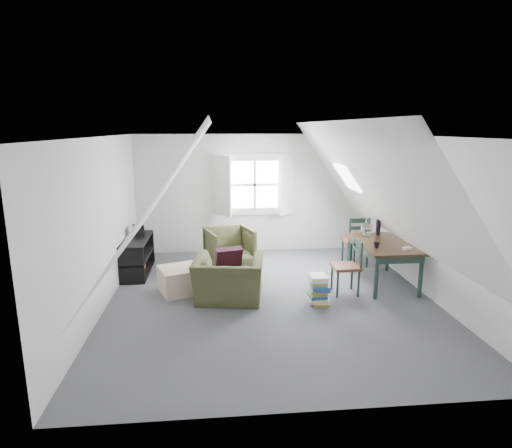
{
  "coord_description": "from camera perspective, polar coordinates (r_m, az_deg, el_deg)",
  "views": [
    {
      "loc": [
        -0.83,
        -6.24,
        2.62
      ],
      "look_at": [
        -0.18,
        0.6,
        1.08
      ],
      "focal_mm": 30.0,
      "sensor_mm": 36.0,
      "label": 1
    }
  ],
  "objects": [
    {
      "name": "media_shelf",
      "position": [
        8.15,
        -15.56,
        -4.38
      ],
      "size": [
        0.43,
        1.28,
        0.66
      ],
      "rotation": [
        0.0,
        0.0,
        0.02
      ],
      "color": "black",
      "rests_on": "floor"
    },
    {
      "name": "cup",
      "position": [
        7.19,
        15.75,
        -3.07
      ],
      "size": [
        0.12,
        0.12,
        0.09
      ],
      "primitive_type": "imported",
      "rotation": [
        0.0,
        0.0,
        0.37
      ],
      "color": "black",
      "rests_on": "dining_table"
    },
    {
      "name": "wall_front",
      "position": [
        3.84,
        7.5,
        -8.37
      ],
      "size": [
        5.0,
        0.0,
        5.0
      ],
      "primitive_type": "plane",
      "rotation": [
        -1.57,
        0.0,
        0.0
      ],
      "color": "silver",
      "rests_on": "ground"
    },
    {
      "name": "armchair_far",
      "position": [
        8.33,
        -3.52,
        -5.67
      ],
      "size": [
        1.03,
        1.04,
        0.76
      ],
      "primitive_type": "imported",
      "rotation": [
        0.0,
        0.0,
        0.31
      ],
      "color": "#3D4122",
      "rests_on": "floor"
    },
    {
      "name": "paper_box",
      "position": [
        7.22,
        19.52,
        -3.08
      ],
      "size": [
        0.14,
        0.1,
        0.04
      ],
      "primitive_type": "cube",
      "rotation": [
        0.0,
        0.0,
        0.16
      ],
      "color": "white",
      "rests_on": "dining_table"
    },
    {
      "name": "electronics_box",
      "position": [
        8.31,
        -15.4,
        -0.83
      ],
      "size": [
        0.25,
        0.3,
        0.21
      ],
      "primitive_type": "cube",
      "rotation": [
        0.0,
        0.0,
        0.28
      ],
      "color": "black",
      "rests_on": "media_shelf"
    },
    {
      "name": "dormer_window",
      "position": [
        9.03,
        -0.15,
        5.23
      ],
      "size": [
        1.71,
        0.35,
        1.3
      ],
      "color": "white",
      "rests_on": "wall_back"
    },
    {
      "name": "armchair_near",
      "position": [
        6.8,
        -3.62,
        -10.03
      ],
      "size": [
        1.17,
        1.06,
        0.68
      ],
      "primitive_type": "imported",
      "rotation": [
        0.0,
        0.0,
        3.0
      ],
      "color": "#3D4122",
      "rests_on": "floor"
    },
    {
      "name": "ottoman",
      "position": [
        7.12,
        -10.06,
        -7.34
      ],
      "size": [
        0.79,
        0.79,
        0.41
      ],
      "primitive_type": "cube",
      "rotation": [
        0.0,
        0.0,
        0.35
      ],
      "color": "#BDAA8D",
      "rests_on": "floor"
    },
    {
      "name": "wall_left",
      "position": [
        6.6,
        -19.98,
        -0.08
      ],
      "size": [
        0.0,
        5.5,
        5.5
      ],
      "primitive_type": "plane",
      "rotation": [
        1.57,
        0.0,
        1.57
      ],
      "color": "silver",
      "rests_on": "ground"
    },
    {
      "name": "demijohn",
      "position": [
        7.87,
        14.54,
        -0.66
      ],
      "size": [
        0.23,
        0.23,
        0.32
      ],
      "rotation": [
        0.0,
        0.0,
        -0.15
      ],
      "color": "silver",
      "rests_on": "dining_table"
    },
    {
      "name": "wall_back",
      "position": [
        9.13,
        -0.19,
        4.05
      ],
      "size": [
        5.0,
        0.0,
        5.0
      ],
      "primitive_type": "plane",
      "rotation": [
        1.57,
        0.0,
        0.0
      ],
      "color": "silver",
      "rests_on": "ground"
    },
    {
      "name": "slope_left",
      "position": [
        6.34,
        -11.97,
        4.73
      ],
      "size": [
        3.19,
        5.5,
        4.48
      ],
      "primitive_type": "plane",
      "rotation": [
        0.0,
        2.19,
        0.0
      ],
      "color": "white",
      "rests_on": "wall_left"
    },
    {
      "name": "slope_right",
      "position": [
        6.73,
        15.36,
        5.01
      ],
      "size": [
        3.19,
        5.5,
        4.48
      ],
      "primitive_type": "plane",
      "rotation": [
        0.0,
        -2.19,
        0.0
      ],
      "color": "white",
      "rests_on": "wall_right"
    },
    {
      "name": "ceiling",
      "position": [
        6.29,
        2.17,
        11.57
      ],
      "size": [
        5.5,
        5.5,
        0.0
      ],
      "primitive_type": "plane",
      "rotation": [
        3.14,
        0.0,
        0.0
      ],
      "color": "white",
      "rests_on": "wall_back"
    },
    {
      "name": "dining_chair_near",
      "position": [
        7.04,
        12.14,
        -5.45
      ],
      "size": [
        0.42,
        0.42,
        0.89
      ],
      "rotation": [
        0.0,
        0.0,
        -1.85
      ],
      "color": "brown",
      "rests_on": "floor"
    },
    {
      "name": "magazine_stack",
      "position": [
        6.63,
        8.38,
        -8.65
      ],
      "size": [
        0.33,
        0.4,
        0.45
      ],
      "rotation": [
        0.0,
        0.0,
        -0.26
      ],
      "color": "#B29933",
      "rests_on": "floor"
    },
    {
      "name": "vase_twigs",
      "position": [
        8.04,
        15.99,
        -0.32
      ],
      "size": [
        0.09,
        0.1,
        0.68
      ],
      "rotation": [
        0.0,
        0.0,
        -0.36
      ],
      "color": "black",
      "rests_on": "dining_table"
    },
    {
      "name": "dining_table",
      "position": [
        7.57,
        16.66,
        -3.09
      ],
      "size": [
        0.87,
        1.46,
        0.73
      ],
      "rotation": [
        0.0,
        0.0,
        -0.01
      ],
      "color": "#301E0F",
      "rests_on": "floor"
    },
    {
      "name": "throw_pillow",
      "position": [
        6.73,
        -3.73,
        -4.82
      ],
      "size": [
        0.47,
        0.35,
        0.43
      ],
      "primitive_type": "cube",
      "rotation": [
        0.31,
        0.0,
        0.27
      ],
      "color": "#360E1E",
      "rests_on": "armchair_near"
    },
    {
      "name": "floor",
      "position": [
        6.82,
        1.99,
        -9.94
      ],
      "size": [
        5.5,
        5.5,
        0.0
      ],
      "primitive_type": "plane",
      "color": "#4D4C51",
      "rests_on": "ground"
    },
    {
      "name": "wall_right",
      "position": [
        7.2,
        22.2,
        0.76
      ],
      "size": [
        0.0,
        5.5,
        5.5
      ],
      "primitive_type": "plane",
      "rotation": [
        1.57,
        0.0,
        -1.57
      ],
      "color": "silver",
      "rests_on": "ground"
    },
    {
      "name": "dining_chair_far",
      "position": [
        8.47,
        13.19,
        -2.09
      ],
      "size": [
        0.46,
        0.46,
        0.98
      ],
      "rotation": [
        0.0,
        0.0,
        3.29
      ],
      "color": "brown",
      "rests_on": "floor"
    },
    {
      "name": "skylight",
      "position": [
        7.95,
        12.05,
        6.08
      ],
      "size": [
        0.35,
        0.75,
        0.47
      ],
      "primitive_type": "cube",
      "rotation": [
        0.0,
        0.95,
        0.0
      ],
      "color": "white",
      "rests_on": "slope_right"
    }
  ]
}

